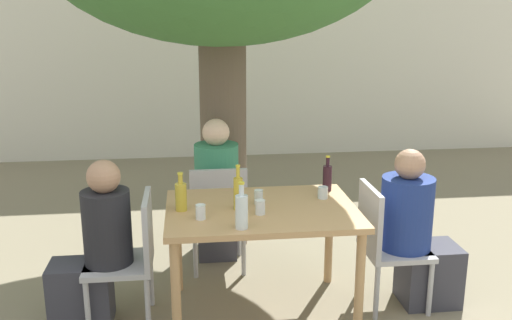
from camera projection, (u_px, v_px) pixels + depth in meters
ground_plane at (261, 311)px, 4.00m from camera, size 30.00×30.00×0.00m
cafe_building_wall at (220, 58)px, 7.93m from camera, size 10.00×0.08×2.80m
dining_table_front at (261, 220)px, 3.83m from camera, size 1.27×0.91×0.77m
patio_chair_0 at (132, 252)px, 3.78m from camera, size 0.44×0.44×0.89m
patio_chair_1 at (384, 240)px, 3.98m from camera, size 0.44×0.44×0.89m
patio_chair_2 at (218, 213)px, 4.51m from camera, size 0.44×0.44×0.89m
person_seated_0 at (95, 253)px, 3.75m from camera, size 0.56×0.31×1.13m
person_seated_1 at (416, 236)px, 4.00m from camera, size 0.58×0.36×1.14m
person_seated_2 at (217, 197)px, 4.71m from camera, size 0.35×0.58×1.22m
water_bottle_0 at (242, 211)px, 3.42m from camera, size 0.08×0.08×0.29m
oil_cruet_1 at (238, 192)px, 3.74m from camera, size 0.06×0.06×0.30m
wine_bottle_2 at (327, 177)px, 4.14m from camera, size 0.07×0.07×0.26m
oil_cruet_3 at (181, 196)px, 3.73m from camera, size 0.08×0.08×0.26m
drinking_glass_0 at (201, 212)px, 3.59m from camera, size 0.06×0.06×0.10m
drinking_glass_1 at (323, 193)px, 3.98m from camera, size 0.07×0.07×0.08m
drinking_glass_2 at (260, 207)px, 3.67m from camera, size 0.06×0.06×0.10m
drinking_glass_3 at (259, 197)px, 3.86m from camera, size 0.06×0.06×0.10m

